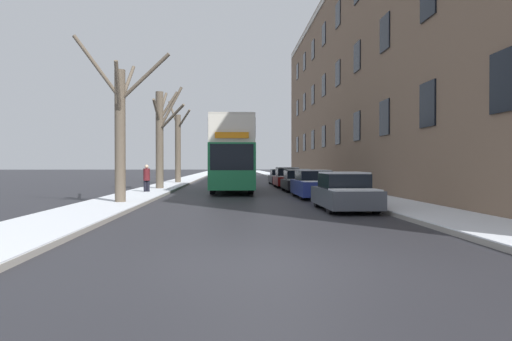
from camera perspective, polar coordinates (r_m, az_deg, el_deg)
ground_plane at (r=7.91m, az=3.05°, el=-11.54°), size 320.00×320.00×0.00m
sidewalk_left at (r=60.90m, az=-7.70°, el=-0.81°), size 2.61×130.00×0.16m
sidewalk_right at (r=61.05m, az=3.05°, el=-0.80°), size 2.61×130.00×0.16m
terrace_facade_right at (r=35.91m, az=17.37°, el=10.93°), size 9.10×52.29×16.14m
bare_tree_left_0 at (r=19.67m, az=-16.59°, el=5.37°), size 3.97×4.20×6.92m
bare_tree_left_1 at (r=30.43m, az=-11.80°, el=4.34°), size 2.05×3.11×6.84m
bare_tree_left_2 at (r=40.59m, az=-9.74°, el=3.11°), size 2.37×3.36×7.53m
double_decker_bus at (r=29.68m, az=-3.05°, el=2.32°), size 2.56×11.78×4.45m
parked_car_0 at (r=17.15m, az=11.00°, el=-2.73°), size 1.79×4.06×1.42m
parked_car_1 at (r=23.32m, az=7.21°, el=-1.79°), size 1.81×4.52×1.42m
parked_car_2 at (r=29.03m, az=5.17°, el=-1.33°), size 1.71×4.00×1.42m
parked_car_3 at (r=34.09m, az=3.93°, el=-0.97°), size 1.82×3.95×1.50m
parked_car_4 at (r=39.40m, az=2.98°, el=-0.85°), size 1.70×4.13×1.32m
pedestrian_left_sidewalk at (r=26.68m, az=-13.51°, el=-0.92°), size 0.37×0.37×1.69m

